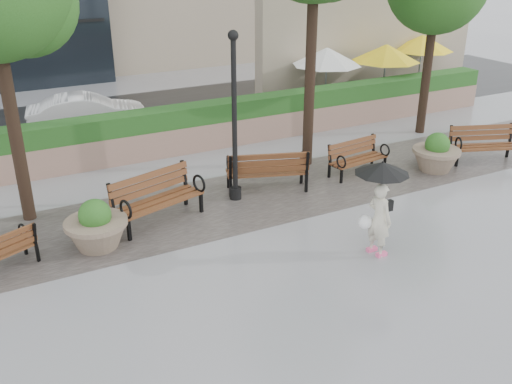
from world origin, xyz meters
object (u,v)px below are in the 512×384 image
bench_3 (357,165)px  planter_left (97,229)px  bench_1 (159,208)px  lamppost (235,129)px  car_right (88,114)px  pedestrian (380,200)px  planter_right (436,156)px  bench_2 (267,178)px  bench_4 (483,152)px

bench_3 → planter_left: planter_left is taller
bench_1 → lamppost: (2.05, 0.31, 1.44)m
car_right → lamppost: bearing=-155.3°
planter_left → lamppost: bearing=13.5°
bench_3 → car_right: size_ratio=0.46×
bench_3 → pedestrian: pedestrian is taller
car_right → pedestrian: pedestrian is taller
planter_right → car_right: size_ratio=0.34×
bench_3 → planter_right: 2.19m
bench_2 → pedestrian: 3.90m
pedestrian → car_right: bearing=7.7°
planter_left → car_right: car_right is taller
bench_1 → planter_right: size_ratio=1.71×
bench_2 → planter_left: (-4.46, -0.96, 0.10)m
planter_left → pedestrian: pedestrian is taller
planter_left → pedestrian: 5.68m
lamppost → car_right: lamppost is taller
bench_3 → lamppost: (-3.60, 0.06, 1.50)m
bench_2 → planter_left: bearing=31.3°
bench_1 → planter_right: 7.71m
bench_4 → car_right: bearing=159.8°
bench_4 → pedestrian: bearing=-135.0°
planter_right → pedestrian: pedestrian is taller
lamppost → car_right: size_ratio=1.06×
bench_3 → car_right: bearing=120.7°
bench_2 → bench_4: 6.48m
bench_3 → car_right: 8.98m
bench_4 → car_right: car_right is taller
bench_3 → planter_right: (2.04, -0.77, 0.15)m
bench_3 → planter_left: 7.18m
bench_2 → pedestrian: bearing=115.4°
pedestrian → planter_left: bearing=50.7°
bench_3 → pedestrian: 4.36m
planter_right → bench_1: bearing=176.1°
bench_2 → planter_right: bearing=-172.0°
bench_1 → bench_3: 5.65m
lamppost → pedestrian: size_ratio=2.07×
bench_2 → pedestrian: pedestrian is taller
bench_1 → bench_2: size_ratio=1.03×
planter_right → lamppost: 5.86m
planter_right → pedestrian: bearing=-146.6°
bench_3 → lamppost: bearing=171.8°
bench_4 → planter_left: 10.85m
pedestrian → planter_right: bearing=-65.8°
bench_2 → bench_4: size_ratio=1.06×
lamppost → planter_right: bearing=-8.4°
bench_1 → bench_3: size_ratio=1.25×
bench_4 → planter_left: planter_left is taller
bench_1 → bench_2: bearing=-9.1°
bench_1 → lamppost: lamppost is taller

